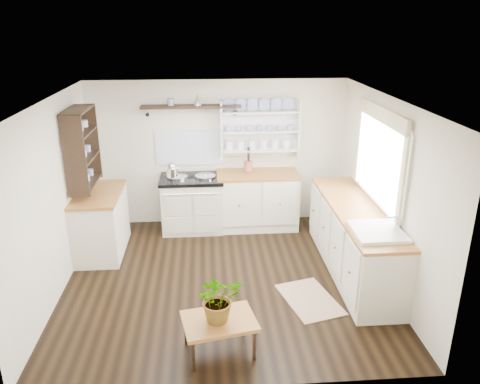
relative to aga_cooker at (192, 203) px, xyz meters
name	(u,v)px	position (x,y,z in m)	size (l,w,h in m)	color
floor	(224,279)	(0.43, -1.57, -0.44)	(4.00, 3.80, 0.01)	black
wall_back	(218,153)	(0.43, 0.33, 0.71)	(4.00, 0.02, 2.30)	silver
wall_right	(385,191)	(2.43, -1.57, 0.71)	(0.02, 3.80, 2.30)	silver
wall_left	(53,200)	(-1.57, -1.57, 0.71)	(0.02, 3.80, 2.30)	silver
ceiling	(222,100)	(0.43, -1.57, 1.86)	(4.00, 3.80, 0.01)	white
window	(380,156)	(2.38, -1.42, 1.12)	(0.08, 1.55, 1.22)	white
aga_cooker	(192,203)	(0.00, 0.00, 0.00)	(0.97, 0.67, 0.90)	beige
back_cabinets	(257,199)	(1.03, 0.03, 0.02)	(1.27, 0.63, 0.90)	beige
right_cabinets	(354,239)	(2.13, -1.47, 0.02)	(0.62, 2.43, 0.90)	beige
belfast_sink	(376,241)	(2.13, -2.22, 0.36)	(0.55, 0.60, 0.45)	white
left_cabinets	(101,222)	(-1.27, -0.67, 0.02)	(0.62, 1.13, 0.90)	beige
plate_rack	(260,128)	(1.08, 0.29, 1.11)	(1.20, 0.22, 0.90)	white
high_shelf	(191,107)	(0.03, 0.21, 1.47)	(1.50, 0.29, 0.16)	black
left_shelving	(82,147)	(-1.41, -0.67, 1.11)	(0.28, 0.80, 1.05)	black
kettle	(172,170)	(-0.28, -0.12, 0.59)	(0.17, 0.17, 0.21)	silver
utensil_crock	(248,166)	(0.88, 0.11, 0.55)	(0.14, 0.14, 0.16)	#AC513F
center_table	(219,323)	(0.32, -2.97, -0.10)	(0.79, 0.63, 0.38)	brown
potted_plant	(219,298)	(0.32, -2.97, 0.19)	(0.44, 0.38, 0.49)	#3F7233
floor_rug	(309,300)	(1.42, -2.13, -0.43)	(0.55, 0.85, 0.02)	#8C6651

